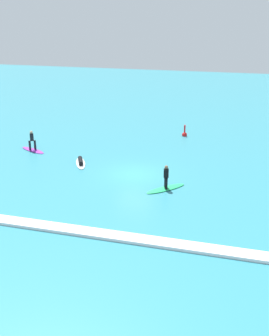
# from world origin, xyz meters

# --- Properties ---
(ground_plane) EXTENTS (120.00, 120.00, 0.00)m
(ground_plane) POSITION_xyz_m (0.00, 0.00, 0.00)
(ground_plane) COLOR teal
(ground_plane) RESTS_ON ground
(surfer_on_white_board) EXTENTS (1.89, 2.89, 0.44)m
(surfer_on_white_board) POSITION_xyz_m (-4.85, 1.09, 0.16)
(surfer_on_white_board) COLOR white
(surfer_on_white_board) RESTS_ON ground_plane
(surfer_on_green_board) EXTENTS (2.68, 2.83, 1.75)m
(surfer_on_green_board) POSITION_xyz_m (2.86, -2.16, 0.41)
(surfer_on_green_board) COLOR #23B266
(surfer_on_green_board) RESTS_ON ground_plane
(surfer_on_purple_board) EXTENTS (2.97, 1.94, 1.82)m
(surfer_on_purple_board) POSITION_xyz_m (-10.25, 3.11, 0.45)
(surfer_on_purple_board) COLOR purple
(surfer_on_purple_board) RESTS_ON ground_plane
(marker_buoy) EXTENTS (0.50, 0.50, 1.24)m
(marker_buoy) POSITION_xyz_m (1.97, 11.35, 0.20)
(marker_buoy) COLOR red
(marker_buoy) RESTS_ON ground_plane
(wave_crest) EXTENTS (24.11, 0.90, 0.18)m
(wave_crest) POSITION_xyz_m (0.00, -9.40, 0.09)
(wave_crest) COLOR white
(wave_crest) RESTS_ON ground_plane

